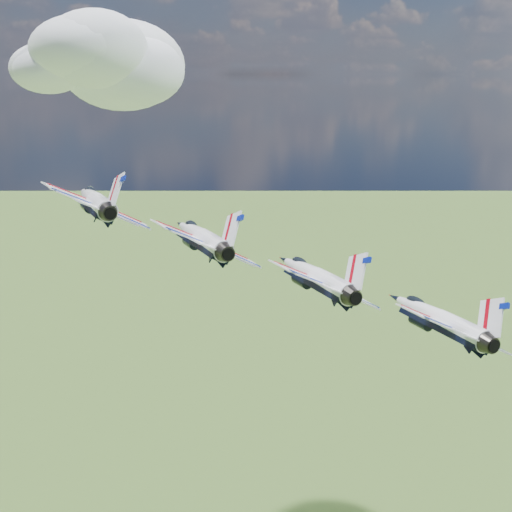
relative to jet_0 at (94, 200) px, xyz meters
name	(u,v)px	position (x,y,z in m)	size (l,w,h in m)	color
cloud_far	(81,54)	(40.31, 174.57, 18.42)	(62.12, 48.81, 24.40)	white
jet_0	(94,200)	(0.00, 0.00, 0.00)	(10.15, 15.03, 4.49)	silver
jet_1	(200,237)	(8.01, -7.52, -2.92)	(10.15, 15.03, 4.49)	silver
jet_2	(314,276)	(16.02, -15.05, -5.84)	(10.15, 15.03, 4.49)	white
jet_3	(436,318)	(24.03, -22.57, -8.75)	(10.15, 15.03, 4.49)	white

